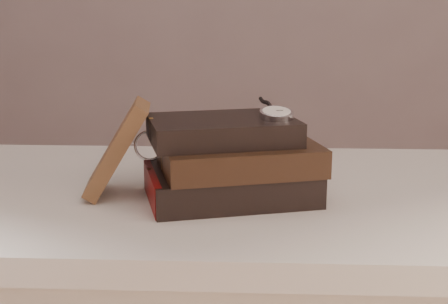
{
  "coord_description": "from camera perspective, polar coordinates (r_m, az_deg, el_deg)",
  "views": [
    {
      "loc": [
        0.06,
        -0.64,
        1.05
      ],
      "look_at": [
        0.01,
        0.3,
        0.82
      ],
      "focal_mm": 49.65,
      "sensor_mm": 36.0,
      "label": 1
    }
  ],
  "objects": [
    {
      "name": "table",
      "position": [
        1.07,
        -0.51,
        -8.09
      ],
      "size": [
        1.0,
        0.6,
        0.75
      ],
      "color": "silver",
      "rests_on": "ground"
    },
    {
      "name": "eyeglasses",
      "position": [
        1.03,
        -5.39,
        0.72
      ],
      "size": [
        0.14,
        0.15,
        0.05
      ],
      "color": "silver",
      "rests_on": "book_stack"
    },
    {
      "name": "book_stack",
      "position": [
        0.97,
        0.68,
        -0.88
      ],
      "size": [
        0.3,
        0.24,
        0.13
      ],
      "color": "black",
      "rests_on": "table"
    },
    {
      "name": "journal",
      "position": [
        1.0,
        -9.81,
        0.34
      ],
      "size": [
        0.12,
        0.12,
        0.15
      ],
      "primitive_type": "cube",
      "rotation": [
        0.0,
        0.55,
        0.13
      ],
      "color": "#472D1B",
      "rests_on": "table"
    },
    {
      "name": "pocket_watch",
      "position": [
        0.96,
        4.77,
        3.63
      ],
      "size": [
        0.07,
        0.16,
        0.02
      ],
      "color": "silver",
      "rests_on": "book_stack"
    }
  ]
}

